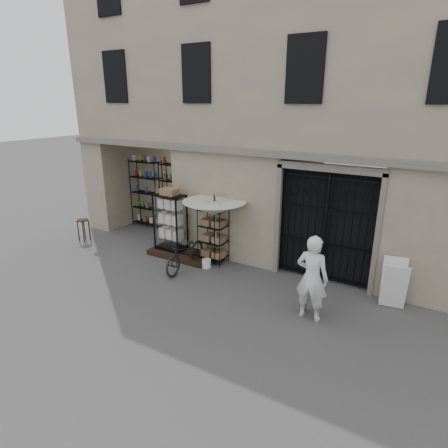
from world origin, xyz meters
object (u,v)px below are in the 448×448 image
Objects in this scene: display_cabinet at (171,225)px; wire_rack at (213,235)px; white_bucket at (207,263)px; bicycle at (186,268)px; easel_sign at (394,284)px; steel_bollard at (304,297)px; market_umbrella at (214,204)px; wooden_stool at (84,229)px; shopkeeper at (309,317)px.

wire_rack is at bearing 11.32° from display_cabinet.
wire_rack is at bearing 96.15° from white_bucket.
display_cabinet reaches higher than wire_rack.
bicycle is 5.37m from easel_sign.
display_cabinet is at bearing 165.93° from steel_bollard.
market_umbrella reaches higher than easel_sign.
bicycle is 3.66m from steel_bollard.
wire_rack is 2.26× the size of wooden_stool.
wire_rack is 0.67× the size of market_umbrella.
display_cabinet is 0.74× the size of market_umbrella.
easel_sign is at bearing -133.55° from shopkeeper.
white_bucket is at bearing 3.57° from wooden_stool.
wooden_stool is (-4.28, 0.05, 0.39)m from bicycle.
market_umbrella is 3.40× the size of steel_bollard.
wire_rack is at bearing 59.69° from bicycle.
steel_bollard is at bearing -153.29° from easel_sign.
steel_bollard reaches higher than white_bucket.
wooden_stool is 7.91m from steel_bollard.
display_cabinet reaches higher than white_bucket.
shopkeeper is (3.80, -0.67, 0.00)m from bicycle.
easel_sign is (4.72, 0.12, -1.24)m from market_umbrella.
wire_rack is 4.88m from easel_sign.
white_bucket is at bearing 174.72° from easel_sign.
market_umbrella is 3.94m from shopkeeper.
market_umbrella reaches higher than white_bucket.
wire_rack reaches higher than easel_sign.
wooden_stool is 9.59m from easel_sign.
wooden_stool is 0.39× the size of shopkeeper.
wooden_stool is at bearing 174.10° from easel_sign.
easel_sign reaches higher than shopkeeper.
easel_sign reaches higher than bicycle.
display_cabinet reaches higher than steel_bollard.
wire_rack is 0.84m from white_bucket.
wooden_stool is (-4.74, -0.30, 0.27)m from white_bucket.
wooden_stool is 1.01× the size of steel_bollard.
shopkeeper is (3.35, -1.02, -0.12)m from white_bucket.
wooden_stool is at bearing -2.62° from shopkeeper.
bicycle is at bearing -126.73° from wire_rack.
easel_sign is (4.82, 0.41, 0.45)m from white_bucket.
shopkeeper is 1.73× the size of easel_sign.
market_umbrella is 5.08m from wooden_stool.
bicycle is at bearing 178.04° from easel_sign.
display_cabinet is 4.83m from steel_bollard.
shopkeeper is (3.24, -1.30, -1.81)m from market_umbrella.
display_cabinet is 1.46m from wire_rack.
bicycle is at bearing -26.49° from display_cabinet.
market_umbrella is at bearing 4.80° from display_cabinet.
steel_bollard is at bearing -31.79° from wire_rack.
wooden_stool is (-3.24, -0.62, -0.53)m from display_cabinet.
bicycle is 2.48× the size of steel_bollard.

